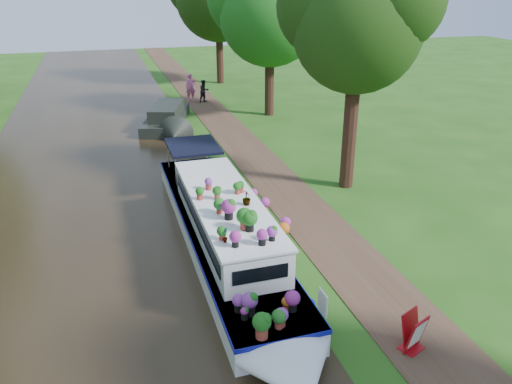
% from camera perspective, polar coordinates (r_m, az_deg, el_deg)
% --- Properties ---
extents(ground, '(100.00, 100.00, 0.00)m').
position_cam_1_polar(ground, '(16.99, 3.25, -4.44)').
color(ground, '#214E13').
rests_on(ground, ground).
extents(canal_water, '(10.00, 100.00, 0.02)m').
position_cam_1_polar(canal_water, '(16.13, -17.34, -7.15)').
color(canal_water, black).
rests_on(canal_water, ground).
extents(towpath, '(2.20, 100.00, 0.03)m').
position_cam_1_polar(towpath, '(17.40, 6.97, -3.83)').
color(towpath, '#442E20').
rests_on(towpath, ground).
extents(plant_boat, '(2.29, 13.52, 2.30)m').
position_cam_1_polar(plant_boat, '(15.22, -3.45, -4.30)').
color(plant_boat, white).
rests_on(plant_boat, canal_water).
extents(tree_near_overhang, '(5.52, 5.28, 8.99)m').
position_cam_1_polar(tree_near_overhang, '(19.46, 11.51, 19.04)').
color(tree_near_overhang, black).
rests_on(tree_near_overhang, ground).
extents(tree_near_mid, '(6.90, 6.60, 9.40)m').
position_cam_1_polar(tree_near_mid, '(30.80, 1.56, 20.54)').
color(tree_near_mid, black).
rests_on(tree_near_mid, ground).
extents(second_boat, '(3.63, 7.08, 1.29)m').
position_cam_1_polar(second_boat, '(29.30, -10.14, 8.34)').
color(second_boat, black).
rests_on(second_boat, canal_water).
extents(sandwich_board, '(0.63, 0.66, 0.92)m').
position_cam_1_polar(sandwich_board, '(12.30, 17.56, -15.23)').
color(sandwich_board, '#A70B13').
rests_on(sandwich_board, towpath).
extents(pedestrian_pink, '(0.69, 0.46, 1.87)m').
position_cam_1_polar(pedestrian_pink, '(35.34, -7.48, 11.76)').
color(pedestrian_pink, '#EC6183').
rests_on(pedestrian_pink, towpath).
extents(pedestrian_dark, '(0.90, 0.81, 1.51)m').
position_cam_1_polar(pedestrian_dark, '(34.93, -5.95, 11.40)').
color(pedestrian_dark, black).
rests_on(pedestrian_dark, towpath).
extents(verge_plant, '(0.47, 0.42, 0.48)m').
position_cam_1_polar(verge_plant, '(20.18, -1.40, 0.97)').
color(verge_plant, '#2B5D1C').
rests_on(verge_plant, ground).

